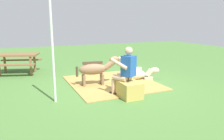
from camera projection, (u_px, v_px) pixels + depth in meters
ground_plane at (115, 85)px, 6.73m from camera, size 24.00×24.00×0.00m
hay_patch at (112, 83)px, 6.94m from camera, size 2.81×2.56×0.02m
hay_bale at (129, 89)px, 5.60m from camera, size 0.66×0.49×0.41m
person_seated at (125, 70)px, 5.60m from camera, size 0.72×0.60×1.29m
pony_standing at (96, 69)px, 6.57m from camera, size 0.45×1.34×0.87m
pony_lying at (135, 74)px, 7.32m from camera, size 0.83×1.32×0.42m
tent_pole_left at (52, 49)px, 5.03m from camera, size 0.06×0.06×2.57m
picnic_bench at (17, 59)px, 8.05m from camera, size 1.71×1.83×0.75m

